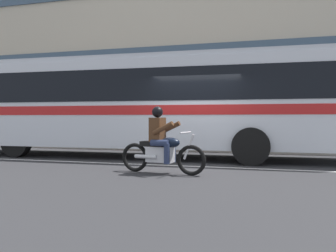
% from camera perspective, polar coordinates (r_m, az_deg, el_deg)
% --- Properties ---
extents(ground_plane, '(60.00, 60.00, 0.00)m').
position_cam_1_polar(ground_plane, '(10.13, 4.45, -6.05)').
color(ground_plane, '#2B2B2D').
extents(sidewalk_curb, '(28.00, 3.80, 0.15)m').
position_cam_1_polar(sidewalk_curb, '(15.13, 8.33, -3.34)').
color(sidewalk_curb, '#A39E93').
rests_on(sidewalk_curb, ground_plane).
extents(lane_center_stripe, '(26.60, 0.14, 0.01)m').
position_cam_1_polar(lane_center_stripe, '(9.55, 3.73, -6.47)').
color(lane_center_stripe, silver).
rests_on(lane_center_stripe, ground_plane).
extents(office_building_facade, '(28.00, 0.89, 11.86)m').
position_cam_1_polar(office_building_facade, '(17.96, 9.41, 16.26)').
color(office_building_facade, '#B2A893').
rests_on(office_building_facade, ground_plane).
extents(transit_bus, '(13.04, 2.93, 3.22)m').
position_cam_1_polar(transit_bus, '(11.77, -4.14, 4.16)').
color(transit_bus, silver).
rests_on(transit_bus, ground_plane).
extents(motorcycle_with_rider, '(2.13, 0.68, 1.56)m').
position_cam_1_polar(motorcycle_with_rider, '(8.25, -1.06, -3.14)').
color(motorcycle_with_rider, black).
rests_on(motorcycle_with_rider, ground_plane).
extents(fire_hydrant, '(0.22, 0.30, 0.75)m').
position_cam_1_polar(fire_hydrant, '(14.74, -3.93, -1.73)').
color(fire_hydrant, red).
rests_on(fire_hydrant, sidewalk_curb).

